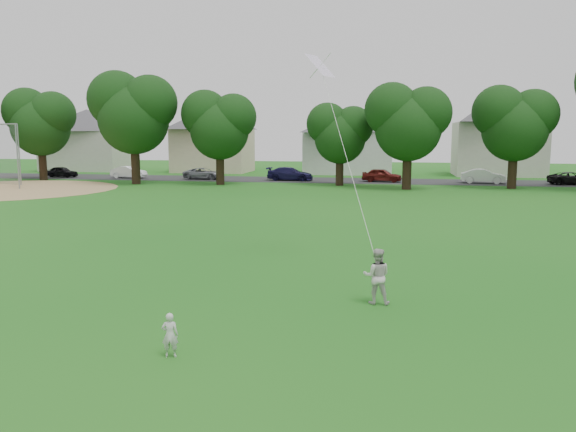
# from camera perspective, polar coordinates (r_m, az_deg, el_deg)

# --- Properties ---
(ground) EXTENTS (160.00, 160.00, 0.00)m
(ground) POSITION_cam_1_polar(r_m,az_deg,el_deg) (13.55, -10.73, -10.65)
(ground) COLOR #155C15
(ground) RESTS_ON ground
(street) EXTENTS (90.00, 7.00, 0.01)m
(street) POSITION_cam_1_polar(r_m,az_deg,el_deg) (54.32, 5.38, 3.62)
(street) COLOR #2D2D30
(street) RESTS_ON ground
(dirt_infield) EXTENTS (18.00, 18.00, 0.02)m
(dirt_infield) POSITION_cam_1_polar(r_m,az_deg,el_deg) (50.56, -27.10, 2.42)
(dirt_infield) COLOR #9E7F51
(dirt_infield) RESTS_ON ground
(toddler) EXTENTS (0.37, 0.28, 0.90)m
(toddler) POSITION_cam_1_polar(r_m,az_deg,el_deg) (11.52, -11.90, -11.74)
(toddler) COLOR silver
(toddler) RESTS_ON ground
(older_boy) EXTENTS (0.73, 0.58, 1.46)m
(older_boy) POSITION_cam_1_polar(r_m,az_deg,el_deg) (14.77, 9.01, -6.06)
(older_boy) COLOR beige
(older_boy) RESTS_ON ground
(kite) EXTENTS (1.63, 3.13, 7.79)m
(kite) POSITION_cam_1_polar(r_m,az_deg,el_deg) (16.86, 5.80, 6.51)
(kite) COLOR silver
(kite) RESTS_ON ground
(tree_row) EXTENTS (82.29, 8.76, 11.66)m
(tree_row) POSITION_cam_1_polar(r_m,az_deg,el_deg) (47.31, 7.07, 10.56)
(tree_row) COLOR black
(tree_row) RESTS_ON ground
(parked_cars) EXTENTS (61.41, 2.24, 1.30)m
(parked_cars) POSITION_cam_1_polar(r_m,az_deg,el_deg) (53.16, 6.93, 4.15)
(parked_cars) COLOR black
(parked_cars) RESTS_ON ground
(house_row) EXTENTS (77.40, 14.04, 10.39)m
(house_row) POSITION_cam_1_polar(r_m,az_deg,el_deg) (64.03, 7.36, 8.71)
(house_row) COLOR beige
(house_row) RESTS_ON ground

